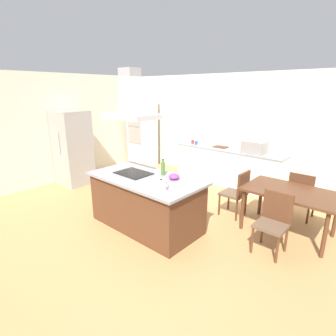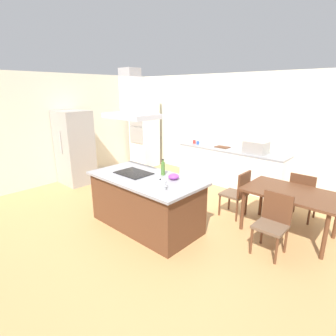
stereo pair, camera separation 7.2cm
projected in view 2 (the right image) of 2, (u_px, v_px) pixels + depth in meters
ground at (197, 200)px, 5.73m from camera, size 16.00×16.00×0.00m
wall_back at (241, 129)px, 6.58m from camera, size 7.20×0.10×2.70m
wall_left at (86, 126)px, 7.23m from camera, size 0.10×8.80×2.70m
kitchen_island at (146, 202)px, 4.54m from camera, size 1.98×1.03×0.90m
cooktop at (134, 173)px, 4.61m from camera, size 0.60×0.44×0.01m
tea_kettle at (160, 185)px, 3.85m from camera, size 0.23×0.18×0.17m
olive_oil_bottle at (163, 168)px, 4.49m from camera, size 0.07×0.07×0.28m
mixing_bowl at (174, 177)px, 4.28m from camera, size 0.18×0.18×0.10m
back_counter at (230, 167)px, 6.60m from camera, size 2.74×0.62×0.90m
countertop_microwave at (256, 147)px, 6.02m from camera, size 0.50×0.38×0.28m
coffee_mug_red at (194, 142)px, 7.17m from camera, size 0.08×0.08×0.09m
coffee_mug_blue at (198, 143)px, 7.04m from camera, size 0.08×0.08×0.09m
cutting_board at (222, 147)px, 6.68m from camera, size 0.34×0.24×0.02m
wall_oven_stack at (144, 130)px, 8.11m from camera, size 0.70×0.66×2.20m
refrigerator at (75, 148)px, 6.60m from camera, size 0.80×0.73×1.82m
dining_table at (291, 196)px, 4.22m from camera, size 1.40×0.90×0.75m
chair_at_left_end at (238, 191)px, 4.86m from camera, size 0.42×0.42×0.89m
chair_facing_back_wall at (302, 194)px, 4.74m from camera, size 0.42×0.42×0.89m
chair_facing_island at (273, 220)px, 3.80m from camera, size 0.42×0.42×0.89m
range_hood at (131, 103)px, 4.27m from camera, size 0.90×0.55×0.78m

